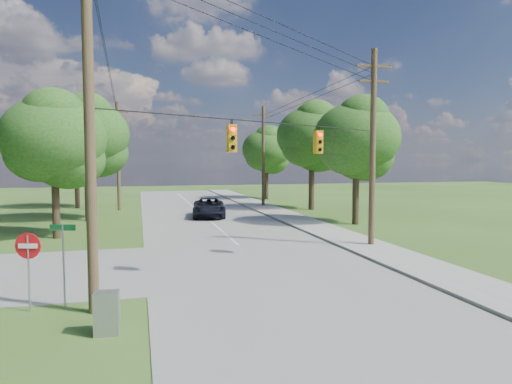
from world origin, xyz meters
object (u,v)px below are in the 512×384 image
object	(u,v)px
pole_sw	(89,107)
control_cabinet	(107,313)
do_not_enter_sign	(28,254)
pole_north_w	(118,155)
car_main_north	(209,208)
pole_ne	(373,145)
pole_north_e	(263,155)

from	to	relation	value
pole_sw	control_cabinet	xyz separation A→B (m)	(0.50, -1.95, -5.64)
control_cabinet	do_not_enter_sign	bearing A→B (deg)	137.11
pole_north_w	car_main_north	world-z (taller)	pole_north_w
pole_ne	control_cabinet	bearing A→B (deg)	-143.70
pole_sw	do_not_enter_sign	distance (m)	4.88
pole_north_e	pole_north_w	world-z (taller)	same
pole_north_e	control_cabinet	world-z (taller)	pole_north_e
pole_ne	control_cabinet	world-z (taller)	pole_ne
car_main_north	control_cabinet	xyz separation A→B (m)	(-6.39, -24.20, -0.22)
pole_ne	pole_north_e	bearing A→B (deg)	90.00
pole_north_w	pole_sw	bearing A→B (deg)	-89.23
pole_sw	pole_north_e	size ratio (longest dim) A/B	1.20
control_cabinet	do_not_enter_sign	xyz separation A→B (m)	(-2.42, 2.55, 1.20)
pole_sw	car_main_north	world-z (taller)	pole_sw
pole_sw	do_not_enter_sign	size ratio (longest dim) A/B	4.90
pole_sw	pole_ne	bearing A→B (deg)	29.38
pole_north_w	pole_ne	bearing A→B (deg)	-57.71
pole_ne	pole_north_e	world-z (taller)	pole_ne
do_not_enter_sign	pole_north_w	bearing A→B (deg)	104.86
pole_sw	do_not_enter_sign	bearing A→B (deg)	162.70
pole_north_e	pole_sw	bearing A→B (deg)	-114.52
pole_north_e	car_main_north	distance (m)	10.79
pole_north_w	do_not_enter_sign	xyz separation A→B (m)	(-1.52, -29.00, -3.35)
control_cabinet	pole_ne	bearing A→B (deg)	39.84
car_main_north	control_cabinet	size ratio (longest dim) A/B	4.75
car_main_north	do_not_enter_sign	bearing A→B (deg)	-104.36
pole_sw	pole_ne	size ratio (longest dim) A/B	1.14
pole_ne	car_main_north	size ratio (longest dim) A/B	1.90
car_main_north	control_cabinet	distance (m)	25.03
pole_ne	car_main_north	distance (m)	16.74
pole_sw	pole_north_e	distance (m)	32.55
pole_sw	pole_ne	xyz separation A→B (m)	(13.50, 7.60, -0.76)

